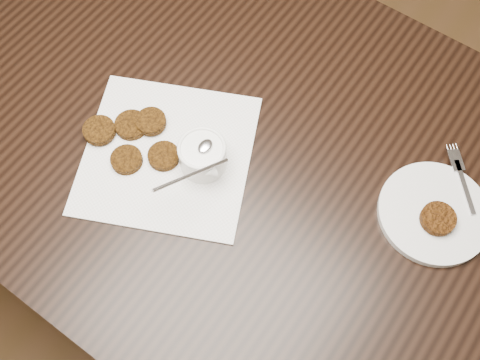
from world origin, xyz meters
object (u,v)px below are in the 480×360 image
napkin (167,154)px  plate_with_patty (435,211)px  sauce_ramekin (202,147)px  table (230,207)px

napkin → plate_with_patty: 0.53m
napkin → plate_with_patty: size_ratio=1.56×
napkin → sauce_ramekin: sauce_ramekin is taller
sauce_ramekin → table: bearing=92.1°
plate_with_patty → sauce_ramekin: bearing=-158.5°
sauce_ramekin → plate_with_patty: sauce_ramekin is taller
table → sauce_ramekin: 0.45m
table → plate_with_patty: bearing=11.0°
sauce_ramekin → plate_with_patty: size_ratio=0.61×
table → sauce_ramekin: (0.00, -0.08, 0.44)m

